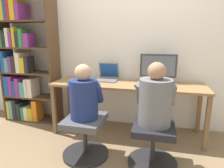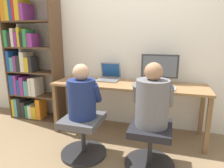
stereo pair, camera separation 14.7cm
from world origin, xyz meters
The scene contains 12 objects.
ground_plane centered at (0.00, 0.00, 0.00)m, with size 14.00×14.00×0.00m, color #846B4C.
wall_back centered at (0.00, 0.65, 1.30)m, with size 10.00×0.05×2.60m.
desk centered at (0.00, 0.29, 0.65)m, with size 2.06×0.58×0.72m.
desktop_monitor centered at (0.39, 0.43, 0.93)m, with size 0.49×0.19×0.39m.
laptop centered at (-0.32, 0.43, 0.78)m, with size 0.30×0.31×0.25m.
keyboard centered at (0.41, 0.13, 0.74)m, with size 0.40×0.17×0.03m.
computer_mouse_by_keyboard centered at (0.14, 0.13, 0.74)m, with size 0.06×0.09×0.03m.
office_chair_left centered at (0.38, -0.37, 0.26)m, with size 0.53×0.53×0.47m.
office_chair_right centered at (-0.37, -0.38, 0.26)m, with size 0.53×0.53×0.47m.
person_at_monitor centered at (0.38, -0.37, 0.74)m, with size 0.40×0.34×0.64m.
person_at_laptop centered at (-0.37, -0.38, 0.72)m, with size 0.38×0.31×0.60m.
bookshelf centered at (-1.69, 0.39, 0.92)m, with size 0.89×0.33×1.97m.
Camera 1 is at (0.40, -2.33, 1.35)m, focal length 32.00 mm.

